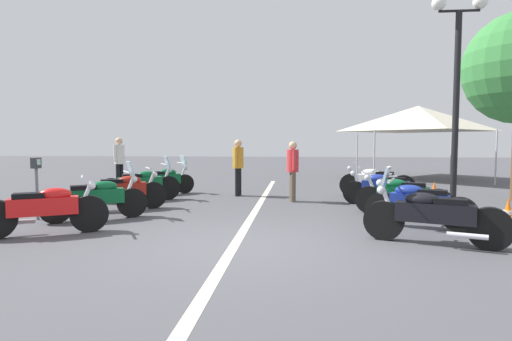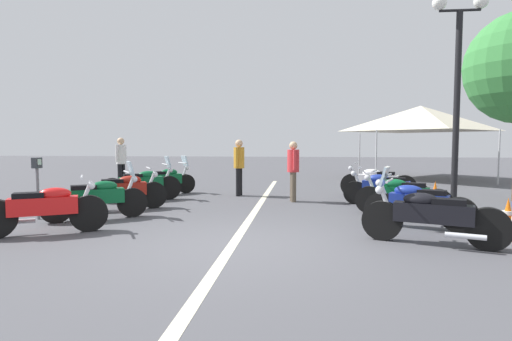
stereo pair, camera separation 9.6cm
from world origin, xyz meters
TOP-DOWN VIEW (x-y plane):
  - ground_plane at (0.00, 0.00)m, footprint 80.00×80.00m
  - lane_centre_stripe at (3.77, 0.00)m, footprint 13.79×0.16m
  - motorcycle_left_row_0 at (0.41, 3.34)m, footprint 1.14×1.90m
  - motorcycle_left_row_1 at (1.82, 3.14)m, footprint 1.28×1.83m
  - motorcycle_left_row_2 at (3.04, 3.13)m, footprint 1.16×1.87m
  - motorcycle_left_row_3 at (4.52, 3.25)m, footprint 1.29×1.91m
  - motorcycle_left_row_4 at (5.95, 3.11)m, footprint 1.35×1.69m
  - motorcycle_right_row_0 at (0.41, -3.07)m, footprint 0.98×2.08m
  - motorcycle_right_row_1 at (1.64, -3.21)m, footprint 1.01×1.87m
  - motorcycle_right_row_2 at (3.02, -3.26)m, footprint 0.92×1.99m
  - motorcycle_right_row_3 at (4.42, -3.19)m, footprint 0.87×2.09m
  - motorcycle_right_row_4 at (5.95, -3.27)m, footprint 0.90×2.10m
  - street_lamp_twin_globe at (3.75, -4.62)m, footprint 0.32×1.22m
  - parking_meter at (1.72, 4.38)m, footprint 0.19×0.14m
  - traffic_cone_0 at (1.55, -4.76)m, footprint 0.36×0.36m
  - traffic_cone_1 at (4.71, -4.50)m, footprint 0.36×0.36m
  - bystander_0 at (5.89, 0.78)m, footprint 0.53×0.32m
  - bystander_1 at (7.12, 5.04)m, footprint 0.52×0.32m
  - bystander_2 at (4.87, -0.85)m, footprint 0.52×0.32m
  - event_tent at (12.35, -6.24)m, footprint 5.02×5.02m

SIDE VIEW (x-z plane):
  - ground_plane at x=0.00m, z-range 0.00..0.00m
  - lane_centre_stripe at x=3.77m, z-range 0.00..0.01m
  - traffic_cone_0 at x=1.55m, z-range -0.02..0.60m
  - traffic_cone_1 at x=4.71m, z-range -0.02..0.60m
  - motorcycle_right_row_3 at x=4.42m, z-range -0.04..0.94m
  - motorcycle_right_row_2 at x=3.02m, z-range -0.04..0.94m
  - motorcycle_right_row_1 at x=1.64m, z-range -0.04..0.95m
  - motorcycle_left_row_4 at x=5.95m, z-range -0.14..1.05m
  - motorcycle_left_row_2 at x=3.04m, z-range -0.04..0.96m
  - motorcycle_left_row_0 at x=0.41m, z-range -0.04..0.97m
  - motorcycle_left_row_1 at x=1.82m, z-range -0.14..1.06m
  - motorcycle_right_row_4 at x=5.95m, z-range -0.04..0.98m
  - motorcycle_right_row_0 at x=0.41m, z-range -0.14..1.08m
  - motorcycle_left_row_3 at x=4.52m, z-range -0.14..1.09m
  - parking_meter at x=1.72m, z-range 0.25..1.54m
  - bystander_2 at x=4.87m, z-range 0.14..1.77m
  - bystander_0 at x=5.89m, z-range 0.15..1.84m
  - bystander_1 at x=7.12m, z-range 0.16..1.93m
  - event_tent at x=12.35m, z-range 1.05..4.25m
  - street_lamp_twin_globe at x=3.75m, z-range 0.90..5.83m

